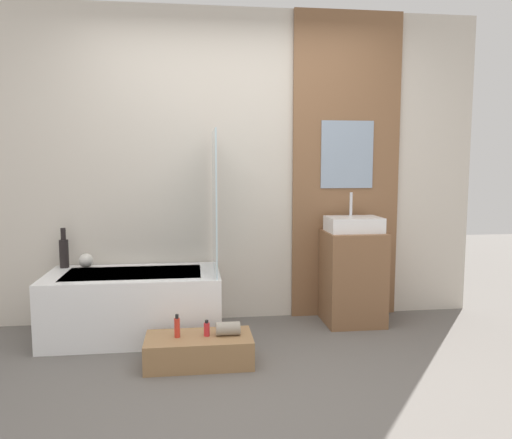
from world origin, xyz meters
TOP-DOWN VIEW (x-y plane):
  - ground_plane at (0.00, 0.00)m, footprint 12.00×12.00m
  - wall_tiled_back at (0.00, 1.58)m, footprint 4.20×0.06m
  - wall_wood_accent at (0.96, 1.53)m, footprint 0.93×0.04m
  - bathtub at (-0.82, 1.18)m, footprint 1.31×0.69m
  - glass_shower_screen at (-0.19, 1.16)m, footprint 0.01×0.61m
  - wooden_step_bench at (-0.33, 0.58)m, footprint 0.71×0.36m
  - vanity_cabinet at (0.96, 1.29)m, footprint 0.47×0.44m
  - sink at (0.96, 1.29)m, footprint 0.44×0.31m
  - vase_tall_dark at (-1.38, 1.44)m, footprint 0.07×0.07m
  - vase_round_light at (-1.21, 1.42)m, footprint 0.11×0.11m
  - bottle_soap_primary at (-0.47, 0.58)m, footprint 0.04×0.04m
  - bottle_soap_secondary at (-0.28, 0.58)m, footprint 0.04×0.04m
  - towel_roll at (-0.14, 0.58)m, footprint 0.16×0.09m

SIDE VIEW (x-z plane):
  - ground_plane at x=0.00m, z-range 0.00..0.00m
  - wooden_step_bench at x=-0.33m, z-range 0.00..0.19m
  - towel_roll at x=-0.14m, z-range 0.19..0.28m
  - bottle_soap_secondary at x=-0.28m, z-range 0.18..0.29m
  - bathtub at x=-0.82m, z-range 0.00..0.50m
  - bottle_soap_primary at x=-0.47m, z-range 0.18..0.34m
  - vanity_cabinet at x=0.96m, z-range 0.00..0.77m
  - vase_round_light at x=-1.21m, z-range 0.50..0.61m
  - vase_tall_dark at x=-1.38m, z-range 0.47..0.79m
  - sink at x=0.96m, z-range 0.67..0.99m
  - glass_shower_screen at x=-0.19m, z-range 0.50..1.58m
  - wall_tiled_back at x=0.00m, z-range 0.00..2.60m
  - wall_wood_accent at x=0.96m, z-range 0.00..2.60m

